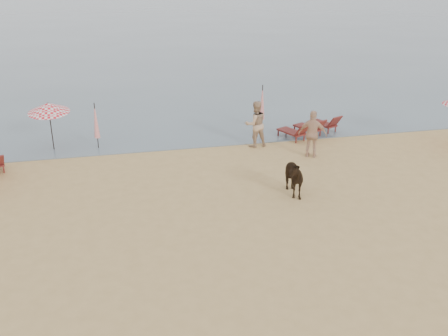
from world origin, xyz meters
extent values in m
plane|color=tan|center=(0.00, 0.00, 0.00)|extent=(120.00, 120.00, 0.00)
cube|color=#51606B|center=(0.00, 80.00, 0.00)|extent=(160.00, 140.00, 0.06)
cube|color=maroon|center=(4.26, 10.32, 0.32)|extent=(1.07, 1.42, 0.07)
cube|color=maroon|center=(4.54, 9.69, 0.58)|extent=(0.72, 0.63, 0.57)
cube|color=maroon|center=(5.19, 10.74, 0.32)|extent=(1.07, 1.42, 0.07)
cube|color=maroon|center=(5.47, 10.10, 0.58)|extent=(0.72, 0.63, 0.57)
cube|color=maroon|center=(6.11, 11.15, 0.32)|extent=(1.07, 1.42, 0.07)
cube|color=maroon|center=(6.40, 10.52, 0.58)|extent=(0.72, 0.63, 0.57)
cylinder|color=black|center=(-5.93, 11.12, 0.94)|extent=(0.04, 0.04, 1.87)
cone|color=red|center=(-5.93, 11.12, 1.83)|extent=(1.66, 1.69, 0.56)
sphere|color=black|center=(-5.93, 11.12, 2.01)|extent=(0.07, 0.07, 0.07)
cylinder|color=black|center=(-4.11, 10.91, 0.99)|extent=(0.04, 0.04, 1.98)
cone|color=red|center=(-4.11, 10.91, 1.23)|extent=(0.24, 0.24, 1.48)
cylinder|color=black|center=(3.35, 11.87, 1.06)|extent=(0.05, 0.05, 2.13)
cone|color=red|center=(3.35, 11.87, 1.32)|extent=(0.26, 0.26, 1.60)
imported|color=black|center=(2.25, 4.87, 0.66)|extent=(0.74, 1.57, 1.32)
imported|color=tan|center=(2.42, 9.72, 0.99)|extent=(1.03, 0.84, 1.97)
imported|color=tan|center=(4.29, 8.01, 0.96)|extent=(1.21, 0.94, 1.92)
camera|label=1|loc=(-3.28, -9.59, 7.26)|focal=40.00mm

